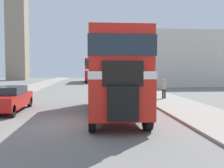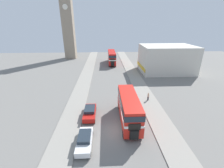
{
  "view_description": "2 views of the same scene",
  "coord_description": "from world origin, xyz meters",
  "px_view_note": "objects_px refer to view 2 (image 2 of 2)",
  "views": [
    {
      "loc": [
        0.86,
        -11.1,
        2.46
      ],
      "look_at": [
        2.02,
        2.26,
        1.66
      ],
      "focal_mm": 40.0,
      "sensor_mm": 36.0,
      "label": 1
    },
    {
      "loc": [
        -1.38,
        -16.65,
        13.85
      ],
      "look_at": [
        0.0,
        11.82,
        2.17
      ],
      "focal_mm": 24.0,
      "sensor_mm": 36.0,
      "label": 2
    }
  ],
  "objects_px": {
    "double_decker_bus": "(129,107)",
    "pedestrian_walking": "(148,96)",
    "church_tower": "(67,9)",
    "car_parked_near": "(85,140)",
    "car_parked_mid": "(90,112)",
    "bus_distant": "(112,56)"
  },
  "relations": [
    {
      "from": "car_parked_near",
      "to": "pedestrian_walking",
      "type": "bearing_deg",
      "value": 45.13
    },
    {
      "from": "bus_distant",
      "to": "church_tower",
      "type": "xyz_separation_m",
      "value": [
        -16.6,
        9.98,
        16.08
      ]
    },
    {
      "from": "bus_distant",
      "to": "pedestrian_walking",
      "type": "height_order",
      "value": "bus_distant"
    },
    {
      "from": "bus_distant",
      "to": "car_parked_mid",
      "type": "height_order",
      "value": "bus_distant"
    },
    {
      "from": "car_parked_near",
      "to": "car_parked_mid",
      "type": "height_order",
      "value": "car_parked_mid"
    },
    {
      "from": "church_tower",
      "to": "pedestrian_walking",
      "type": "bearing_deg",
      "value": -60.15
    },
    {
      "from": "bus_distant",
      "to": "church_tower",
      "type": "height_order",
      "value": "church_tower"
    },
    {
      "from": "car_parked_near",
      "to": "church_tower",
      "type": "bearing_deg",
      "value": 103.07
    },
    {
      "from": "car_parked_near",
      "to": "car_parked_mid",
      "type": "distance_m",
      "value": 6.12
    },
    {
      "from": "double_decker_bus",
      "to": "car_parked_near",
      "type": "distance_m",
      "value": 7.78
    },
    {
      "from": "double_decker_bus",
      "to": "pedestrian_walking",
      "type": "distance_m",
      "value": 7.86
    },
    {
      "from": "bus_distant",
      "to": "car_parked_mid",
      "type": "relative_size",
      "value": 2.48
    },
    {
      "from": "car_parked_mid",
      "to": "church_tower",
      "type": "xyz_separation_m",
      "value": [
        -11.56,
        43.32,
        17.92
      ]
    },
    {
      "from": "bus_distant",
      "to": "car_parked_mid",
      "type": "bearing_deg",
      "value": -98.59
    },
    {
      "from": "double_decker_bus",
      "to": "pedestrian_walking",
      "type": "xyz_separation_m",
      "value": [
        4.71,
        6.12,
        -1.46
      ]
    },
    {
      "from": "pedestrian_walking",
      "to": "church_tower",
      "type": "xyz_separation_m",
      "value": [
        -22.2,
        38.68,
        17.69
      ]
    },
    {
      "from": "bus_distant",
      "to": "car_parked_near",
      "type": "xyz_separation_m",
      "value": [
        -5.12,
        -39.46,
        -1.85
      ]
    },
    {
      "from": "bus_distant",
      "to": "car_parked_near",
      "type": "bearing_deg",
      "value": -97.39
    },
    {
      "from": "church_tower",
      "to": "double_decker_bus",
      "type": "bearing_deg",
      "value": -68.67
    },
    {
      "from": "double_decker_bus",
      "to": "car_parked_mid",
      "type": "height_order",
      "value": "double_decker_bus"
    },
    {
      "from": "double_decker_bus",
      "to": "bus_distant",
      "type": "relative_size",
      "value": 0.82
    },
    {
      "from": "car_parked_near",
      "to": "car_parked_mid",
      "type": "xyz_separation_m",
      "value": [
        0.08,
        6.12,
        0.01
      ]
    }
  ]
}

